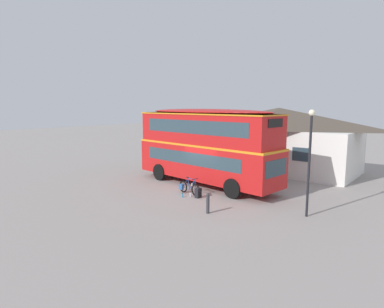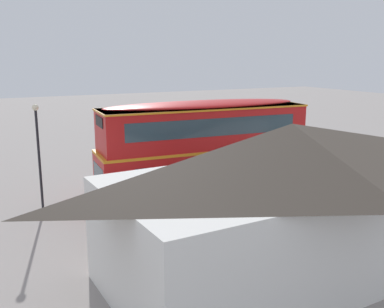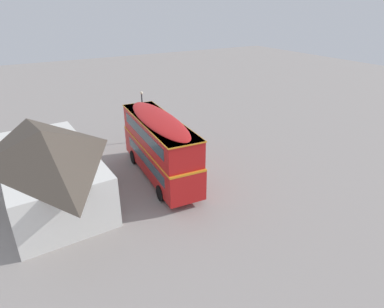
# 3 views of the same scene
# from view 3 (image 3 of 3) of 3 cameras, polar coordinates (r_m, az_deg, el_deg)

# --- Properties ---
(ground_plane) EXTENTS (120.00, 120.00, 0.00)m
(ground_plane) POSITION_cam_3_polar(r_m,az_deg,el_deg) (25.99, -4.19, -2.87)
(ground_plane) COLOR gray
(double_decker_bus) EXTENTS (10.19, 3.22, 4.79)m
(double_decker_bus) POSITION_cam_3_polar(r_m,az_deg,el_deg) (24.02, -5.72, 1.63)
(double_decker_bus) COLOR black
(double_decker_bus) RESTS_ON ground
(touring_bicycle) EXTENTS (1.75, 0.46, 0.98)m
(touring_bicycle) POSITION_cam_3_polar(r_m,az_deg,el_deg) (26.42, -1.45, -1.41)
(touring_bicycle) COLOR black
(touring_bicycle) RESTS_ON ground
(backpack_on_ground) EXTENTS (0.33, 0.33, 0.58)m
(backpack_on_ground) POSITION_cam_3_polar(r_m,az_deg,el_deg) (27.25, -2.00, -0.72)
(backpack_on_ground) COLOR black
(backpack_on_ground) RESTS_ON ground
(water_bottle_blue_sports) EXTENTS (0.08, 0.08, 0.24)m
(water_bottle_blue_sports) POSITION_cam_3_polar(r_m,az_deg,el_deg) (26.99, -0.34, -1.41)
(water_bottle_blue_sports) COLOR #338CBF
(water_bottle_blue_sports) RESTS_ON ground
(water_bottle_clear_plastic) EXTENTS (0.08, 0.08, 0.26)m
(water_bottle_clear_plastic) POSITION_cam_3_polar(r_m,az_deg,el_deg) (27.01, -1.32, -1.38)
(water_bottle_clear_plastic) COLOR silver
(water_bottle_clear_plastic) RESTS_ON ground
(pub_building) EXTENTS (11.96, 6.40, 4.82)m
(pub_building) POSITION_cam_3_polar(r_m,az_deg,el_deg) (23.42, -23.95, -1.66)
(pub_building) COLOR silver
(pub_building) RESTS_ON ground
(street_lamp) EXTENTS (0.28, 0.28, 4.83)m
(street_lamp) POSITION_cam_3_polar(r_m,az_deg,el_deg) (30.76, -8.62, 7.41)
(street_lamp) COLOR black
(street_lamp) RESTS_ON ground
(kerb_bollard) EXTENTS (0.16, 0.16, 0.97)m
(kerb_bollard) POSITION_cam_3_polar(r_m,az_deg,el_deg) (29.54, -0.93, 1.83)
(kerb_bollard) COLOR #333338
(kerb_bollard) RESTS_ON ground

